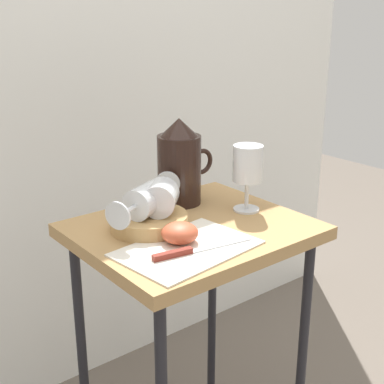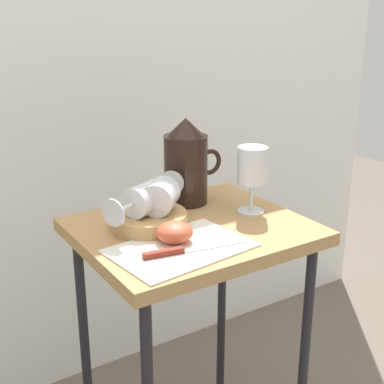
% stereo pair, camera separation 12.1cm
% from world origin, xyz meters
% --- Properties ---
extents(curtain_drape, '(2.40, 0.03, 1.93)m').
position_xyz_m(curtain_drape, '(0.00, 0.59, 0.97)').
color(curtain_drape, white).
rests_on(curtain_drape, ground_plane).
extents(table, '(0.51, 0.42, 0.74)m').
position_xyz_m(table, '(0.00, 0.00, 0.65)').
color(table, '#AD8451').
rests_on(table, ground_plane).
extents(linen_napkin, '(0.30, 0.22, 0.00)m').
position_xyz_m(linen_napkin, '(-0.09, -0.10, 0.74)').
color(linen_napkin, silver).
rests_on(linen_napkin, table).
extents(basket_tray, '(0.17, 0.17, 0.03)m').
position_xyz_m(basket_tray, '(-0.09, 0.04, 0.75)').
color(basket_tray, tan).
rests_on(basket_tray, table).
extents(pitcher, '(0.16, 0.11, 0.22)m').
position_xyz_m(pitcher, '(0.07, 0.14, 0.83)').
color(pitcher, black).
rests_on(pitcher, table).
extents(wine_glass_upright, '(0.07, 0.07, 0.16)m').
position_xyz_m(wine_glass_upright, '(0.16, -0.01, 0.85)').
color(wine_glass_upright, silver).
rests_on(wine_glass_upright, table).
extents(wine_glass_tipped_near, '(0.15, 0.15, 0.07)m').
position_xyz_m(wine_glass_tipped_near, '(-0.06, 0.03, 0.81)').
color(wine_glass_tipped_near, silver).
rests_on(wine_glass_tipped_near, basket_tray).
extents(wine_glass_tipped_far, '(0.17, 0.12, 0.07)m').
position_xyz_m(wine_glass_tipped_far, '(-0.10, 0.04, 0.81)').
color(wine_glass_tipped_far, silver).
rests_on(wine_glass_tipped_far, basket_tray).
extents(apple_half_left, '(0.08, 0.08, 0.04)m').
position_xyz_m(apple_half_left, '(-0.08, -0.06, 0.76)').
color(apple_half_left, '#C15133').
rests_on(apple_half_left, linen_napkin).
extents(knife, '(0.23, 0.05, 0.01)m').
position_xyz_m(knife, '(-0.10, -0.12, 0.75)').
color(knife, silver).
rests_on(knife, linen_napkin).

